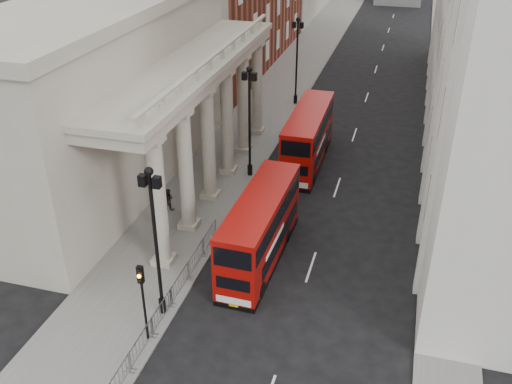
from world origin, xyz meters
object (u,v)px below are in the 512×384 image
bus_far (308,136)px  pedestrian_b (168,199)px  lamp_post_mid (250,115)px  pedestrian_a (162,218)px  lamp_post_north (297,55)px  bus_near (260,228)px  pedestrian_c (210,161)px  lamp_post_south (155,233)px  traffic_light (142,290)px

bus_far → pedestrian_b: size_ratio=6.50×
lamp_post_mid → pedestrian_a: size_ratio=4.37×
pedestrian_b → lamp_post_mid: bearing=-117.3°
bus_far → pedestrian_b: bus_far is taller
lamp_post_north → bus_near: 26.41m
lamp_post_mid → pedestrian_b: lamp_post_mid is taller
bus_far → pedestrian_c: (-6.76, -3.67, -1.28)m
pedestrian_b → pedestrian_a: bearing=109.5°
lamp_post_south → lamp_post_north: size_ratio=1.00×
bus_near → bus_far: (0.12, 13.44, 0.08)m
bus_near → pedestrian_c: bus_near is taller
traffic_light → pedestrian_a: traffic_light is taller
pedestrian_b → lamp_post_north: bearing=-95.9°
lamp_post_mid → bus_near: 10.98m
traffic_light → bus_near: bearing=66.7°
traffic_light → pedestrian_c: 18.18m
pedestrian_a → bus_near: bearing=5.9°
lamp_post_south → traffic_light: lamp_post_south is taller
lamp_post_north → pedestrian_a: (-3.10, -24.96, -3.84)m
bus_far → lamp_post_south: bearing=-101.4°
lamp_post_north → pedestrian_a: size_ratio=4.37×
pedestrian_a → pedestrian_c: size_ratio=1.14×
lamp_post_north → pedestrian_c: lamp_post_north is taller
bus_far → pedestrian_c: bus_far is taller
pedestrian_b → pedestrian_c: bearing=-93.2°
lamp_post_north → bus_far: 13.37m
lamp_post_north → lamp_post_south: bearing=-90.0°
lamp_post_south → bus_near: size_ratio=0.86×
lamp_post_north → pedestrian_b: size_ratio=5.43×
traffic_light → pedestrian_a: (-3.20, 9.06, -2.03)m
lamp_post_north → pedestrian_b: lamp_post_north is taller
lamp_post_mid → pedestrian_b: size_ratio=5.43×
traffic_light → lamp_post_south: bearing=92.8°
pedestrian_a → pedestrian_c: (0.02, 8.72, -0.11)m
lamp_post_mid → traffic_light: 18.11m
lamp_post_north → pedestrian_a: bearing=-97.1°
lamp_post_mid → bus_near: bearing=-70.5°
pedestrian_c → lamp_post_south: bearing=-63.0°
pedestrian_b → pedestrian_c: (0.75, 6.12, 0.07)m
lamp_post_north → bus_far: lamp_post_north is taller
pedestrian_a → lamp_post_mid: bearing=85.9°
lamp_post_mid → traffic_light: (0.10, -18.02, -1.80)m
traffic_light → pedestrian_c: traffic_light is taller
lamp_post_north → pedestrian_c: bearing=-100.7°
lamp_post_mid → pedestrian_c: 5.02m
lamp_post_mid → pedestrian_a: lamp_post_mid is taller
bus_far → pedestrian_b: bearing=-128.1°
lamp_post_south → pedestrian_b: bearing=111.7°
lamp_post_north → pedestrian_b: 23.04m
lamp_post_south → lamp_post_north: same height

